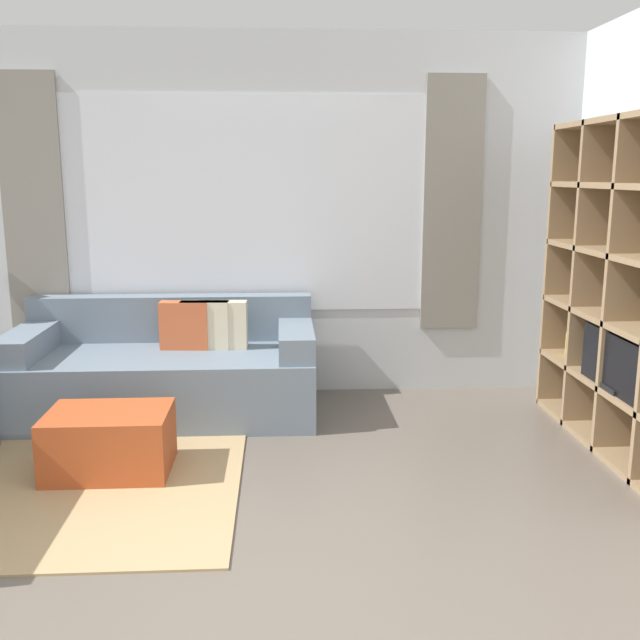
{
  "coord_description": "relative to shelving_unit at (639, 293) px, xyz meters",
  "views": [
    {
      "loc": [
        0.25,
        -2.34,
        1.68
      ],
      "look_at": [
        0.48,
        1.69,
        0.85
      ],
      "focal_mm": 40.0,
      "sensor_mm": 36.0,
      "label": 1
    }
  ],
  "objects": [
    {
      "name": "wall_back",
      "position": [
        -2.36,
        1.41,
        0.37
      ],
      "size": [
        6.23,
        0.11,
        2.7
      ],
      "color": "silver",
      "rests_on": "ground_plane"
    },
    {
      "name": "area_rug",
      "position": [
        -3.44,
        -0.09,
        -0.98
      ],
      "size": [
        2.17,
        2.27,
        0.01
      ],
      "primitive_type": "cube",
      "color": "tan",
      "rests_on": "ground_plane"
    },
    {
      "name": "shelving_unit",
      "position": [
        0.0,
        0.0,
        0.0
      ],
      "size": [
        0.37,
        1.94,
        2.01
      ],
      "color": "#232328",
      "rests_on": "ground_plane"
    },
    {
      "name": "couch_main",
      "position": [
        -2.92,
        0.89,
        -0.68
      ],
      "size": [
        2.07,
        0.95,
        0.8
      ],
      "color": "slate",
      "rests_on": "ground_plane"
    },
    {
      "name": "ottoman",
      "position": [
        -3.09,
        -0.14,
        -0.81
      ],
      "size": [
        0.68,
        0.5,
        0.37
      ],
      "color": "#B74C23",
      "rests_on": "ground_plane"
    }
  ]
}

